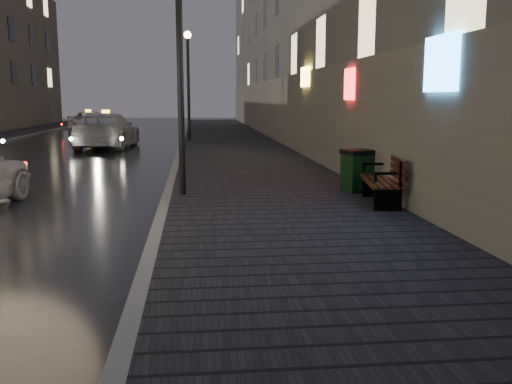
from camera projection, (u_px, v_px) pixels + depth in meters
ground at (9, 297)px, 6.51m from camera, size 120.00×120.00×0.00m
sidewalk at (232, 144)px, 27.51m from camera, size 4.60×58.00×0.15m
curb at (182, 144)px, 27.26m from camera, size 0.20×58.00×0.15m
building_near at (286, 18)px, 30.72m from camera, size 1.80×50.00×13.00m
lamp_near at (180, 39)px, 12.02m from camera, size 0.36×0.36×5.28m
lamp_far at (188, 72)px, 27.72m from camera, size 0.36×0.36×5.28m
bench at (385, 180)px, 11.43m from camera, size 0.93×1.95×0.96m
trash_bin at (357, 170)px, 12.94m from camera, size 0.75×0.75×0.95m
taxi_mid at (107, 131)px, 25.72m from camera, size 2.65×5.61×1.58m
taxi_far at (89, 123)px, 36.52m from camera, size 2.86×5.21×1.38m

